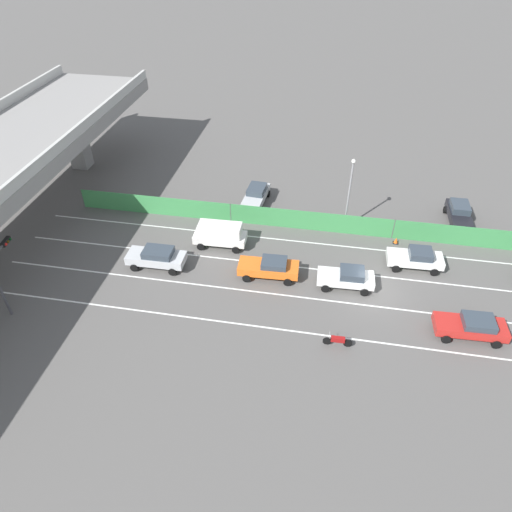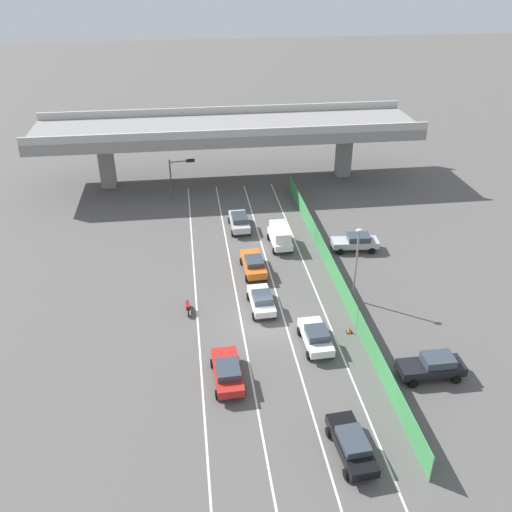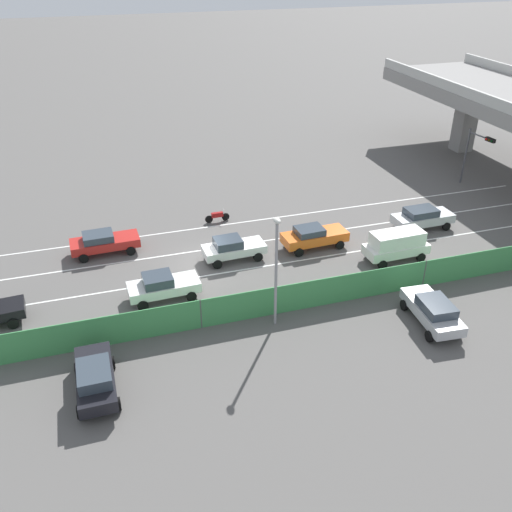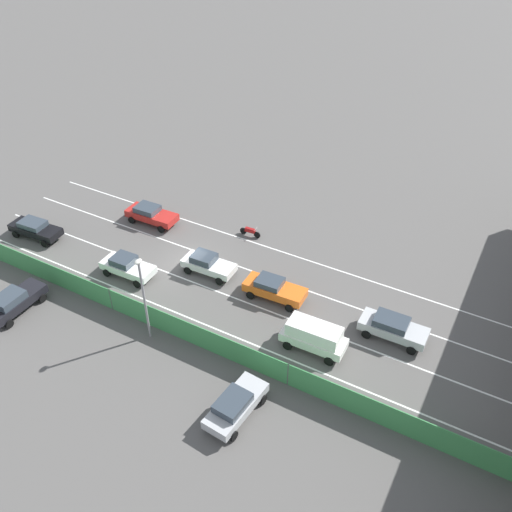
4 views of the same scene
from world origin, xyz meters
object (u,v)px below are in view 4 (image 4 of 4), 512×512
(parked_sedan_dark, at_px, (14,301))
(car_sedan_white, at_px, (127,266))
(street_lamp, at_px, (143,291))
(parked_wagon_silver, at_px, (235,405))
(car_sedan_red, at_px, (151,214))
(motorcycle, at_px, (250,231))
(car_van_white, at_px, (314,336))
(car_sedan_black, at_px, (35,228))
(traffic_cone, at_px, (115,300))
(car_hatchback_white, at_px, (208,264))
(car_sedan_silver, at_px, (393,327))
(car_taxi_orange, at_px, (274,288))

(parked_sedan_dark, bearing_deg, car_sedan_white, 148.77)
(car_sedan_white, distance_m, street_lamp, 7.95)
(car_sedan_white, bearing_deg, parked_wagon_silver, 63.02)
(car_sedan_red, bearing_deg, motorcycle, 105.85)
(street_lamp, bearing_deg, car_van_white, 113.57)
(car_sedan_black, distance_m, motorcycle, 18.48)
(street_lamp, relative_size, traffic_cone, 12.16)
(car_sedan_black, relative_size, traffic_cone, 8.69)
(car_sedan_black, bearing_deg, car_van_white, 89.48)
(car_van_white, relative_size, parked_wagon_silver, 0.96)
(car_sedan_white, distance_m, traffic_cone, 3.31)
(car_sedan_red, xyz_separation_m, car_van_white, (6.90, 19.03, 0.30))
(street_lamp, bearing_deg, traffic_cone, -109.16)
(car_hatchback_white, height_order, car_sedan_white, car_sedan_white)
(car_sedan_black, bearing_deg, street_lamp, 73.48)
(traffic_cone, bearing_deg, motorcycle, 160.05)
(car_sedan_white, relative_size, parked_sedan_dark, 0.96)
(car_sedan_silver, height_order, street_lamp, street_lamp)
(car_sedan_black, height_order, traffic_cone, car_sedan_black)
(street_lamp, bearing_deg, parked_sedan_dark, -74.94)
(motorcycle, bearing_deg, car_taxi_orange, 42.04)
(parked_sedan_dark, relative_size, traffic_cone, 8.25)
(car_sedan_silver, relative_size, motorcycle, 2.38)
(car_sedan_black, height_order, street_lamp, street_lamp)
(car_taxi_orange, relative_size, parked_wagon_silver, 1.02)
(car_sedan_red, height_order, street_lamp, street_lamp)
(car_van_white, height_order, parked_wagon_silver, car_van_white)
(car_sedan_black, height_order, car_van_white, car_van_white)
(car_taxi_orange, height_order, car_van_white, car_van_white)
(car_van_white, bearing_deg, car_sedan_white, -90.10)
(car_van_white, distance_m, parked_wagon_silver, 7.44)
(motorcycle, bearing_deg, parked_sedan_dark, -31.43)
(car_sedan_red, bearing_deg, street_lamp, 37.39)
(car_sedan_red, height_order, car_sedan_silver, car_sedan_silver)
(car_hatchback_white, xyz_separation_m, car_taxi_orange, (0.10, 5.95, 0.01))
(car_sedan_white, bearing_deg, parked_sedan_dark, -31.23)
(car_hatchback_white, bearing_deg, car_sedan_silver, 90.91)
(car_sedan_red, distance_m, street_lamp, 14.71)
(car_sedan_black, xyz_separation_m, parked_sedan_dark, (7.46, 5.90, 0.08))
(car_hatchback_white, xyz_separation_m, car_sedan_black, (3.12, -15.63, -0.01))
(car_sedan_white, height_order, car_van_white, car_van_white)
(car_van_white, bearing_deg, motorcycle, -132.48)
(car_hatchback_white, xyz_separation_m, motorcycle, (-6.03, 0.42, -0.43))
(car_sedan_white, bearing_deg, car_hatchback_white, 121.96)
(car_sedan_white, bearing_deg, street_lamp, 51.50)
(car_taxi_orange, distance_m, motorcycle, 8.27)
(car_hatchback_white, distance_m, car_van_white, 11.19)
(car_taxi_orange, bearing_deg, car_sedan_red, -104.29)
(motorcycle, distance_m, street_lamp, 14.36)
(car_sedan_red, distance_m, parked_wagon_silver, 22.28)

